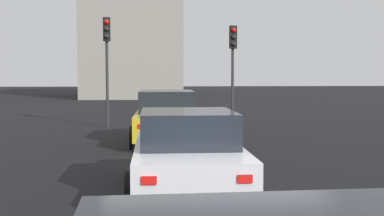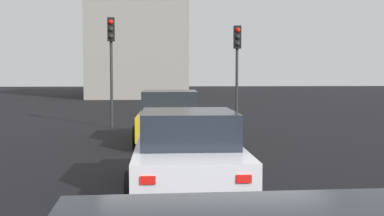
{
  "view_description": "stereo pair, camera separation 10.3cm",
  "coord_description": "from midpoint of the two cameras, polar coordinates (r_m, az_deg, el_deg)",
  "views": [
    {
      "loc": [
        -6.25,
        0.77,
        2.06
      ],
      "look_at": [
        1.35,
        0.08,
        1.54
      ],
      "focal_mm": 47.0,
      "sensor_mm": 36.0,
      "label": 1
    },
    {
      "loc": [
        -6.26,
        0.67,
        2.06
      ],
      "look_at": [
        1.35,
        0.08,
        1.54
      ],
      "focal_mm": 47.0,
      "sensor_mm": 36.0,
      "label": 2
    }
  ],
  "objects": [
    {
      "name": "car_yellow_lead",
      "position": [
        15.23,
        -2.36,
        -1.07
      ],
      "size": [
        4.71,
        2.13,
        1.57
      ],
      "rotation": [
        0.0,
        0.0,
        -0.03
      ],
      "color": "gold",
      "rests_on": "ground_plane"
    },
    {
      "name": "car_white_second",
      "position": [
        8.71,
        -0.14,
        -5.1
      ],
      "size": [
        4.31,
        2.03,
        1.44
      ],
      "rotation": [
        0.0,
        0.0,
        -0.01
      ],
      "color": "silver",
      "rests_on": "ground_plane"
    },
    {
      "name": "traffic_light_near_left",
      "position": [
        19.61,
        -9.01,
        6.65
      ],
      "size": [
        0.32,
        0.3,
        4.22
      ],
      "rotation": [
        0.0,
        0.0,
        3.23
      ],
      "color": "#2D2D30",
      "rests_on": "ground_plane"
    },
    {
      "name": "traffic_light_near_right",
      "position": [
        20.08,
        5.31,
        6.13
      ],
      "size": [
        0.32,
        0.29,
        3.98
      ],
      "rotation": [
        0.0,
        0.0,
        3.18
      ],
      "color": "#2D2D30",
      "rests_on": "ground_plane"
    },
    {
      "name": "building_facade_left",
      "position": [
        48.09,
        -5.99,
        8.33
      ],
      "size": [
        14.5,
        8.47,
        11.67
      ],
      "primitive_type": "cube",
      "color": "gray",
      "rests_on": "ground_plane"
    }
  ]
}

